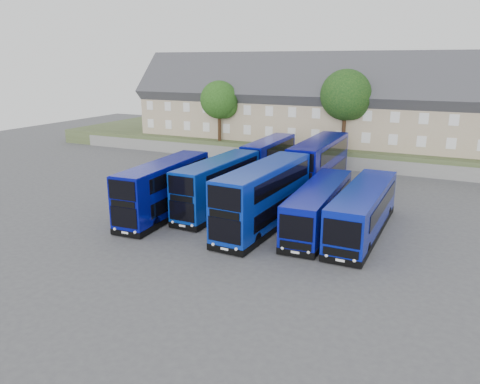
# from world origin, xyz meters

# --- Properties ---
(ground) EXTENTS (120.00, 120.00, 0.00)m
(ground) POSITION_xyz_m (0.00, 0.00, 0.00)
(ground) COLOR #4B4B50
(ground) RESTS_ON ground
(retaining_wall) EXTENTS (70.00, 0.40, 1.50)m
(retaining_wall) POSITION_xyz_m (0.00, 24.00, 0.75)
(retaining_wall) COLOR slate
(retaining_wall) RESTS_ON ground
(earth_bank) EXTENTS (80.00, 20.00, 2.00)m
(earth_bank) POSITION_xyz_m (0.00, 34.00, 1.00)
(earth_bank) COLOR #47542F
(earth_bank) RESTS_ON ground
(terrace_row) EXTENTS (66.00, 10.40, 11.20)m
(terrace_row) POSITION_xyz_m (6.00, 30.00, 6.60)
(terrace_row) COLOR tan
(terrace_row) RESTS_ON earth_bank
(dd_front_left) EXTENTS (3.04, 10.97, 4.31)m
(dd_front_left) POSITION_xyz_m (-6.43, 1.28, 2.12)
(dd_front_left) COLOR #070B81
(dd_front_left) RESTS_ON ground
(dd_front_mid) EXTENTS (2.74, 10.77, 4.25)m
(dd_front_mid) POSITION_xyz_m (-3.15, 4.16, 2.09)
(dd_front_mid) COLOR #082F9F
(dd_front_mid) RESTS_ON ground
(dd_front_right) EXTENTS (3.24, 11.88, 4.68)m
(dd_front_right) POSITION_xyz_m (1.77, 2.12, 2.30)
(dd_front_right) COLOR #092AA7
(dd_front_right) RESTS_ON ground
(dd_rear_left) EXTENTS (2.49, 10.23, 4.05)m
(dd_rear_left) POSITION_xyz_m (-3.68, 16.56, 1.99)
(dd_rear_left) COLOR #070E90
(dd_rear_left) RESTS_ON ground
(dd_rear_right) EXTENTS (2.84, 12.08, 4.79)m
(dd_rear_right) POSITION_xyz_m (2.39, 14.28, 2.36)
(dd_rear_right) COLOR #06077A
(dd_rear_right) RESTS_ON ground
(coach_east_a) EXTENTS (3.01, 12.00, 3.25)m
(coach_east_a) POSITION_xyz_m (5.52, 3.61, 1.59)
(coach_east_a) COLOR #081098
(coach_east_a) RESTS_ON ground
(coach_east_b) EXTENTS (2.73, 12.50, 3.41)m
(coach_east_b) POSITION_xyz_m (8.67, 3.90, 1.67)
(coach_east_b) COLOR #0819A4
(coach_east_b) RESTS_ON ground
(tree_west) EXTENTS (4.80, 4.80, 7.65)m
(tree_west) POSITION_xyz_m (-13.85, 25.10, 7.05)
(tree_west) COLOR #382314
(tree_west) RESTS_ON earth_bank
(tree_mid) EXTENTS (5.76, 5.76, 9.18)m
(tree_mid) POSITION_xyz_m (2.15, 25.60, 8.07)
(tree_mid) COLOR #382314
(tree_mid) RESTS_ON earth_bank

